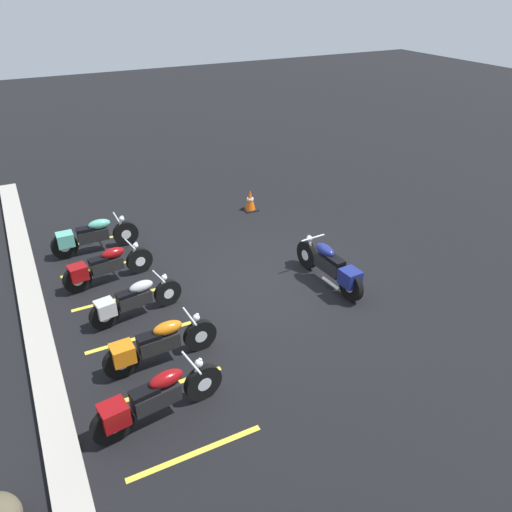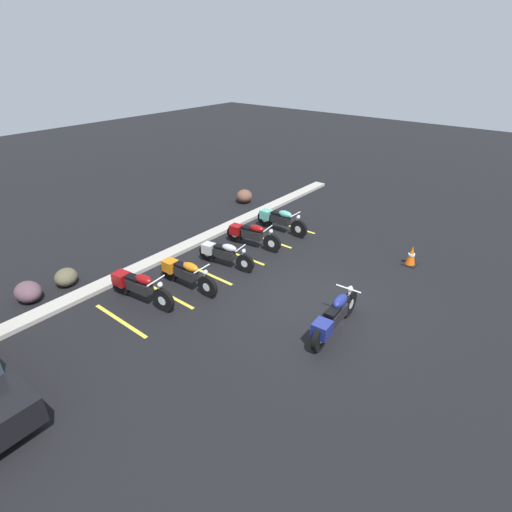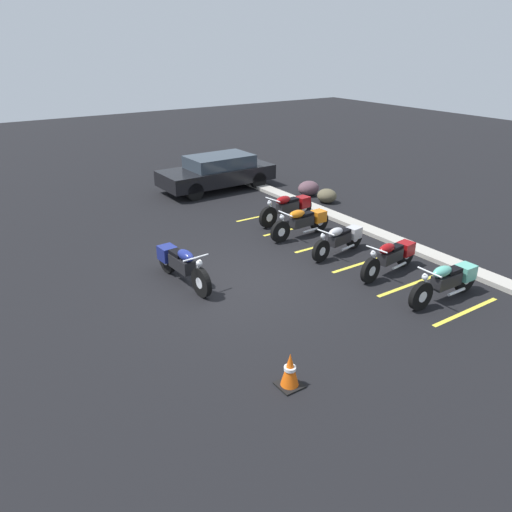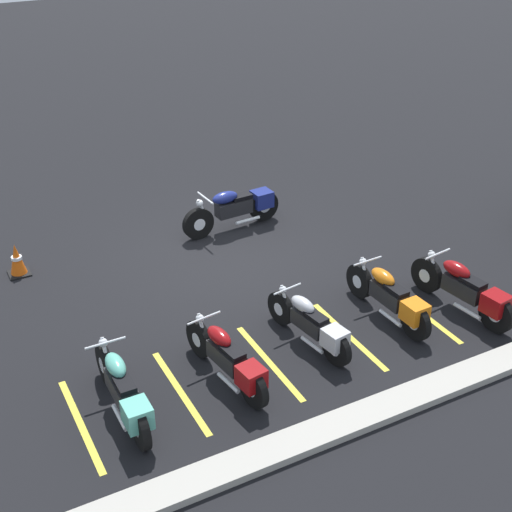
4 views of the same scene
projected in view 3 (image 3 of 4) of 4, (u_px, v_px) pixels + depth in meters
name	position (u px, v px, depth m)	size (l,w,h in m)	color
ground	(232.00, 283.00, 11.78)	(60.00, 60.00, 0.00)	black
motorcycle_navy_featured	(181.00, 263.00, 11.64)	(2.27, 0.64, 0.89)	black
parked_bike_0	(289.00, 207.00, 15.61)	(0.69, 2.19, 0.87)	black
parked_bike_1	(303.00, 221.00, 14.43)	(0.59, 2.12, 0.83)	black
parked_bike_2	(341.00, 239.00, 13.24)	(0.64, 1.97, 0.78)	black
parked_bike_3	(392.00, 256.00, 12.13)	(0.66, 2.08, 0.82)	black
parked_bike_4	(448.00, 280.00, 10.87)	(0.61, 2.16, 0.85)	black
car_black	(217.00, 172.00, 18.90)	(1.87, 4.33, 1.29)	black
concrete_curb	(385.00, 236.00, 14.38)	(18.00, 0.50, 0.12)	#A8A399
landscape_rock_0	(309.00, 188.00, 18.28)	(0.81, 0.66, 0.54)	#583E47
landscape_rock_2	(327.00, 196.00, 17.48)	(0.69, 0.60, 0.50)	brown
traffic_cone	(290.00, 371.00, 8.15)	(0.40, 0.40, 0.63)	black
stall_line_0	(264.00, 216.00, 16.27)	(0.10, 2.10, 0.00)	gold
stall_line_1	(292.00, 229.00, 15.12)	(0.10, 2.10, 0.00)	gold
stall_line_2	(325.00, 244.00, 13.97)	(0.10, 2.10, 0.00)	gold
stall_line_3	(363.00, 263.00, 12.82)	(0.10, 2.10, 0.00)	gold
stall_line_4	(410.00, 285.00, 11.67)	(0.10, 2.10, 0.00)	gold
stall_line_5	(466.00, 312.00, 10.52)	(0.10, 2.10, 0.00)	gold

